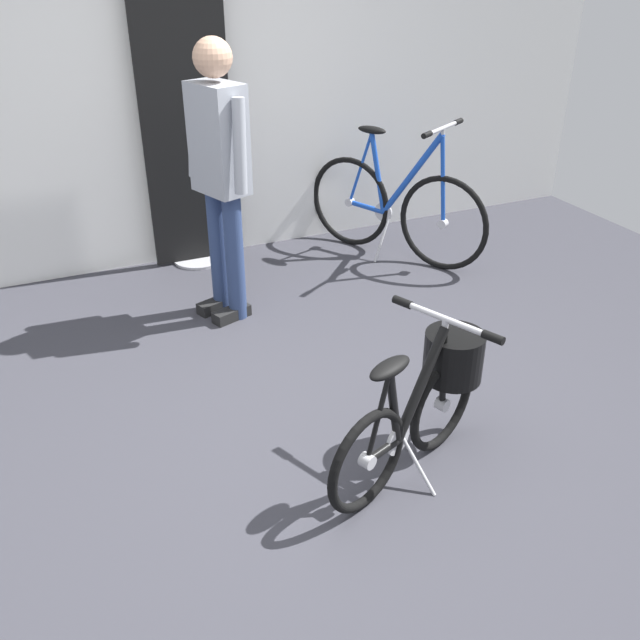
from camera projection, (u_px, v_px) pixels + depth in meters
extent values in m
plane|color=#38383F|center=(316.00, 452.00, 3.11)|extent=(6.84, 6.84, 0.00)
cube|color=white|center=(161.00, 63.00, 4.43)|extent=(6.84, 0.10, 2.69)
cylinder|color=#B7B7BC|center=(199.00, 259.00, 4.99)|extent=(0.36, 0.36, 0.02)
cube|color=black|center=(187.00, 129.00, 4.54)|extent=(0.60, 0.02, 1.85)
torus|color=black|center=(442.00, 404.00, 3.05)|extent=(0.43, 0.21, 0.45)
cylinder|color=#B7B7BC|center=(442.00, 404.00, 3.05)|extent=(0.07, 0.07, 0.06)
torus|color=black|center=(367.00, 461.00, 2.72)|extent=(0.43, 0.21, 0.45)
cylinder|color=#B7B7BC|center=(367.00, 461.00, 2.72)|extent=(0.07, 0.07, 0.06)
cylinder|color=black|center=(383.00, 450.00, 2.78)|extent=(0.20, 0.11, 0.05)
cylinder|color=black|center=(421.00, 384.00, 2.84)|extent=(0.31, 0.16, 0.44)
cylinder|color=black|center=(394.00, 408.00, 2.73)|extent=(0.12, 0.08, 0.38)
cylinder|color=black|center=(383.00, 450.00, 2.78)|extent=(0.19, 0.10, 0.04)
cylinder|color=black|center=(443.00, 367.00, 2.94)|extent=(0.08, 0.05, 0.41)
cylinder|color=black|center=(378.00, 417.00, 2.67)|extent=(0.13, 0.07, 0.37)
ellipsoid|color=black|center=(390.00, 368.00, 2.61)|extent=(0.24, 0.17, 0.05)
cylinder|color=#B7B7BC|center=(445.00, 323.00, 2.82)|extent=(0.03, 0.03, 0.04)
cylinder|color=#B7B7BC|center=(446.00, 319.00, 2.81)|extent=(0.19, 0.42, 0.03)
cylinder|color=black|center=(493.00, 337.00, 2.68)|extent=(0.07, 0.10, 0.04)
cylinder|color=black|center=(403.00, 302.00, 2.94)|extent=(0.07, 0.10, 0.04)
cylinder|color=#B7B7BC|center=(398.00, 440.00, 2.85)|extent=(0.13, 0.07, 0.14)
cylinder|color=#B7B7BC|center=(419.00, 467.00, 2.88)|extent=(0.09, 0.18, 0.21)
cylinder|color=black|center=(453.00, 356.00, 2.98)|extent=(0.34, 0.34, 0.22)
torus|color=black|center=(443.00, 224.00, 4.71)|extent=(0.37, 0.60, 0.67)
cylinder|color=#B7B7BC|center=(443.00, 224.00, 4.71)|extent=(0.07, 0.08, 0.06)
torus|color=black|center=(350.00, 202.00, 5.11)|extent=(0.37, 0.60, 0.67)
cylinder|color=#B7B7BC|center=(350.00, 202.00, 5.11)|extent=(0.07, 0.08, 0.06)
cylinder|color=#1947B2|center=(366.00, 207.00, 5.03)|extent=(0.18, 0.27, 0.05)
cylinder|color=#1947B2|center=(411.00, 175.00, 4.71)|extent=(0.26, 0.41, 0.64)
cylinder|color=#1947B2|center=(378.00, 173.00, 4.86)|extent=(0.11, 0.15, 0.56)
cylinder|color=#1947B2|center=(366.00, 207.00, 5.03)|extent=(0.17, 0.27, 0.04)
cylinder|color=#1947B2|center=(443.00, 180.00, 4.58)|extent=(0.07, 0.09, 0.60)
cylinder|color=#1947B2|center=(360.00, 169.00, 4.93)|extent=(0.11, 0.18, 0.54)
ellipsoid|color=black|center=(372.00, 130.00, 4.75)|extent=(0.19, 0.24, 0.05)
cylinder|color=#B7B7BC|center=(443.00, 131.00, 4.44)|extent=(0.03, 0.03, 0.04)
cylinder|color=#B7B7BC|center=(443.00, 128.00, 4.43)|extent=(0.39, 0.24, 0.03)
cylinder|color=black|center=(427.00, 135.00, 4.28)|extent=(0.10, 0.08, 0.04)
cylinder|color=black|center=(458.00, 122.00, 4.59)|extent=(0.10, 0.08, 0.04)
cylinder|color=#B7B7BC|center=(383.00, 212.00, 4.96)|extent=(0.08, 0.13, 0.14)
cylinder|color=#B7B7BC|center=(382.00, 239.00, 4.95)|extent=(0.18, 0.11, 0.31)
cylinder|color=navy|center=(219.00, 251.00, 4.16)|extent=(0.11, 0.11, 0.78)
cube|color=black|center=(216.00, 305.00, 4.30)|extent=(0.26, 0.16, 0.07)
cylinder|color=navy|center=(235.00, 258.00, 4.06)|extent=(0.11, 0.11, 0.78)
cube|color=black|center=(232.00, 314.00, 4.20)|extent=(0.26, 0.16, 0.07)
cube|color=#999EA8|center=(218.00, 139.00, 3.78)|extent=(0.29, 0.37, 0.60)
cylinder|color=#999EA8|center=(194.00, 133.00, 3.90)|extent=(0.12, 0.09, 0.51)
cylinder|color=#999EA8|center=(240.00, 147.00, 3.63)|extent=(0.12, 0.13, 0.51)
sphere|color=tan|center=(213.00, 57.00, 3.57)|extent=(0.21, 0.21, 0.21)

